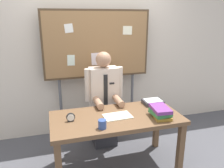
{
  "coord_description": "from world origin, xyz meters",
  "views": [
    {
      "loc": [
        -0.73,
        -2.34,
        1.87
      ],
      "look_at": [
        0.0,
        0.18,
        1.08
      ],
      "focal_mm": 35.67,
      "sensor_mm": 36.0,
      "label": 1
    }
  ],
  "objects_px": {
    "desk": "(116,123)",
    "bulletin_board": "(97,46)",
    "person": "(104,103)",
    "coffee_mug": "(102,124)",
    "desk_clock": "(71,118)",
    "book_stack": "(161,112)",
    "open_notebook": "(118,116)",
    "paper_tray": "(153,102)"
  },
  "relations": [
    {
      "from": "desk",
      "to": "bulletin_board",
      "type": "xyz_separation_m",
      "value": [
        -0.0,
        0.98,
        0.81
      ]
    },
    {
      "from": "person",
      "to": "coffee_mug",
      "type": "distance_m",
      "value": 0.89
    },
    {
      "from": "desk_clock",
      "to": "coffee_mug",
      "type": "bearing_deg",
      "value": -41.23
    },
    {
      "from": "bulletin_board",
      "to": "book_stack",
      "type": "bearing_deg",
      "value": -66.87
    },
    {
      "from": "desk",
      "to": "book_stack",
      "type": "bearing_deg",
      "value": -19.65
    },
    {
      "from": "bulletin_board",
      "to": "desk_clock",
      "type": "bearing_deg",
      "value": -119.24
    },
    {
      "from": "desk",
      "to": "desk_clock",
      "type": "relative_size",
      "value": 15.71
    },
    {
      "from": "book_stack",
      "to": "desk_clock",
      "type": "height_order",
      "value": "book_stack"
    },
    {
      "from": "coffee_mug",
      "to": "person",
      "type": "bearing_deg",
      "value": 74.62
    },
    {
      "from": "book_stack",
      "to": "open_notebook",
      "type": "height_order",
      "value": "book_stack"
    },
    {
      "from": "bulletin_board",
      "to": "coffee_mug",
      "type": "xyz_separation_m",
      "value": [
        -0.23,
        -1.23,
        -0.67
      ]
    },
    {
      "from": "open_notebook",
      "to": "desk_clock",
      "type": "relative_size",
      "value": 3.32
    },
    {
      "from": "bulletin_board",
      "to": "open_notebook",
      "type": "relative_size",
      "value": 6.01
    },
    {
      "from": "desk",
      "to": "paper_tray",
      "type": "height_order",
      "value": "paper_tray"
    },
    {
      "from": "book_stack",
      "to": "paper_tray",
      "type": "xyz_separation_m",
      "value": [
        0.11,
        0.41,
        -0.04
      ]
    },
    {
      "from": "desk_clock",
      "to": "coffee_mug",
      "type": "height_order",
      "value": "desk_clock"
    },
    {
      "from": "person",
      "to": "book_stack",
      "type": "relative_size",
      "value": 4.56
    },
    {
      "from": "desk",
      "to": "desk_clock",
      "type": "bearing_deg",
      "value": 178.42
    },
    {
      "from": "book_stack",
      "to": "coffee_mug",
      "type": "bearing_deg",
      "value": -174.01
    },
    {
      "from": "bulletin_board",
      "to": "open_notebook",
      "type": "height_order",
      "value": "bulletin_board"
    },
    {
      "from": "bulletin_board",
      "to": "person",
      "type": "bearing_deg",
      "value": -89.98
    },
    {
      "from": "desk",
      "to": "coffee_mug",
      "type": "height_order",
      "value": "coffee_mug"
    },
    {
      "from": "book_stack",
      "to": "desk",
      "type": "bearing_deg",
      "value": 160.35
    },
    {
      "from": "desk",
      "to": "coffee_mug",
      "type": "relative_size",
      "value": 16.03
    },
    {
      "from": "person",
      "to": "paper_tray",
      "type": "bearing_deg",
      "value": -31.41
    },
    {
      "from": "book_stack",
      "to": "desk_clock",
      "type": "bearing_deg",
      "value": 169.52
    },
    {
      "from": "open_notebook",
      "to": "paper_tray",
      "type": "distance_m",
      "value": 0.64
    },
    {
      "from": "book_stack",
      "to": "coffee_mug",
      "type": "xyz_separation_m",
      "value": [
        -0.73,
        -0.08,
        -0.02
      ]
    },
    {
      "from": "open_notebook",
      "to": "desk_clock",
      "type": "distance_m",
      "value": 0.55
    },
    {
      "from": "person",
      "to": "paper_tray",
      "type": "xyz_separation_m",
      "value": [
        0.6,
        -0.37,
        0.09
      ]
    },
    {
      "from": "desk",
      "to": "desk_clock",
      "type": "distance_m",
      "value": 0.56
    },
    {
      "from": "person",
      "to": "desk_clock",
      "type": "height_order",
      "value": "person"
    },
    {
      "from": "person",
      "to": "coffee_mug",
      "type": "bearing_deg",
      "value": -105.38
    },
    {
      "from": "person",
      "to": "bulletin_board",
      "type": "xyz_separation_m",
      "value": [
        -0.0,
        0.38,
        0.79
      ]
    },
    {
      "from": "book_stack",
      "to": "open_notebook",
      "type": "xyz_separation_m",
      "value": [
        -0.48,
        0.16,
        -0.06
      ]
    },
    {
      "from": "person",
      "to": "book_stack",
      "type": "bearing_deg",
      "value": -57.58
    },
    {
      "from": "desk",
      "to": "person",
      "type": "height_order",
      "value": "person"
    },
    {
      "from": "bulletin_board",
      "to": "paper_tray",
      "type": "relative_size",
      "value": 7.62
    },
    {
      "from": "person",
      "to": "bulletin_board",
      "type": "distance_m",
      "value": 0.87
    },
    {
      "from": "desk",
      "to": "person",
      "type": "bearing_deg",
      "value": 90.0
    },
    {
      "from": "desk",
      "to": "paper_tray",
      "type": "bearing_deg",
      "value": 21.45
    },
    {
      "from": "coffee_mug",
      "to": "paper_tray",
      "type": "relative_size",
      "value": 0.37
    }
  ]
}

